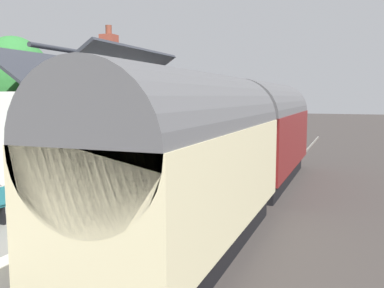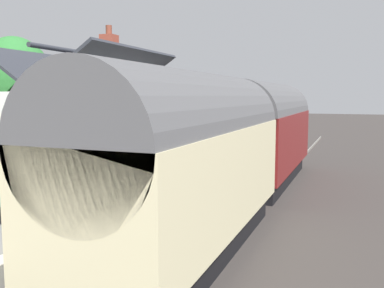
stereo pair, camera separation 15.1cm
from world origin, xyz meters
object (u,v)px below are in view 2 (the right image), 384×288
at_px(planter_edge_far, 166,141).
at_px(bench_by_lamp, 206,142).
at_px(planter_bench_left, 172,162).
at_px(station_building, 89,130).
at_px(train, 238,141).
at_px(planter_edge_near, 175,148).
at_px(tree_far_right, 16,88).
at_px(bench_near_building, 225,137).
at_px(bench_platform_end, 195,146).
at_px(planter_bench_right, 137,150).

bearing_deg(planter_edge_far, bench_by_lamp, -102.07).
bearing_deg(planter_bench_left, station_building, 129.40).
bearing_deg(train, planter_bench_left, 66.57).
distance_m(planter_edge_near, tree_far_right, 7.60).
relative_size(train, planter_edge_far, 24.96).
xyz_separation_m(train, planter_edge_near, (4.92, 4.50, -0.99)).
bearing_deg(bench_near_building, planter_bench_left, -176.41).
xyz_separation_m(bench_platform_end, planter_edge_far, (2.56, 2.82, -0.10)).
xyz_separation_m(planter_edge_near, planter_bench_left, (-3.60, -1.44, -0.10)).
relative_size(bench_by_lamp, planter_edge_near, 1.84).
bearing_deg(bench_by_lamp, planter_edge_far, 77.93).
distance_m(bench_near_building, planter_edge_near, 5.30).
relative_size(bench_near_building, planter_edge_near, 1.83).
bearing_deg(tree_far_right, bench_by_lamp, -38.67).
height_order(station_building, bench_by_lamp, station_building).
distance_m(bench_platform_end, planter_bench_right, 2.85).
height_order(bench_by_lamp, tree_far_right, tree_far_right).
relative_size(bench_platform_end, planter_edge_near, 1.82).
distance_m(bench_near_building, planter_bench_left, 8.85).
xyz_separation_m(planter_edge_near, planter_bench_right, (-0.67, 1.74, -0.12)).
height_order(station_building, tree_far_right, station_building).
bearing_deg(station_building, bench_by_lamp, -12.17).
bearing_deg(bench_near_building, tree_far_right, 149.38).
xyz_separation_m(planter_bench_right, tree_far_right, (-4.21, 3.35, 2.95)).
relative_size(bench_platform_end, planter_bench_left, 1.58).
height_order(planter_edge_near, planter_bench_right, planter_edge_near).
distance_m(bench_by_lamp, planter_bench_right, 3.96).
height_order(planter_bench_right, planter_bench_left, planter_bench_left).
distance_m(train, bench_near_building, 10.81).
xyz_separation_m(bench_by_lamp, planter_bench_right, (-3.08, 2.48, -0.19)).
height_order(bench_near_building, planter_edge_far, bench_near_building).
distance_m(planter_edge_far, tree_far_right, 8.94).
bearing_deg(planter_bench_left, bench_by_lamp, 6.68).
height_order(bench_platform_end, planter_bench_right, bench_platform_end).
bearing_deg(tree_far_right, bench_platform_end, -48.43).
height_order(bench_near_building, planter_bench_right, bench_near_building).
bearing_deg(planter_bench_right, bench_platform_end, -67.53).
relative_size(planter_bench_left, planter_edge_far, 1.26).
bearing_deg(planter_edge_far, planter_bench_left, -152.79).
bearing_deg(planter_bench_right, bench_by_lamp, -38.90).
bearing_deg(tree_far_right, planter_bench_right, -38.49).
height_order(train, planter_bench_right, train).
relative_size(bench_by_lamp, planter_bench_right, 1.37).
xyz_separation_m(planter_edge_far, tree_far_right, (-7.86, 3.15, 2.86)).
distance_m(bench_by_lamp, planter_edge_near, 2.52).
distance_m(station_building, planter_bench_left, 3.42).
xyz_separation_m(planter_bench_right, planter_bench_left, (-2.93, -3.19, 0.02)).
bearing_deg(bench_platform_end, train, -145.90).
height_order(bench_platform_end, planter_bench_left, bench_platform_end).
bearing_deg(train, bench_by_lamp, 27.14).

